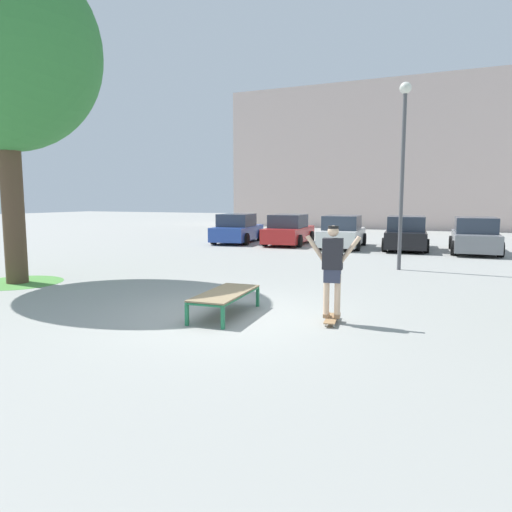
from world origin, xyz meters
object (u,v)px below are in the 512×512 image
object	(u,v)px
tree_near_left	(3,51)
car_grey	(475,237)
car_red	(289,231)
car_white	(342,233)
light_post	(403,149)
skate_box	(225,294)
skateboard	(331,319)
car_blue	(237,229)
car_black	(406,234)
skater	(333,265)

from	to	relation	value
tree_near_left	car_grey	distance (m)	18.03
car_red	tree_near_left	bearing A→B (deg)	-103.32
tree_near_left	car_white	distance (m)	14.98
light_post	tree_near_left	bearing A→B (deg)	-144.40
skate_box	car_white	bearing A→B (deg)	93.78
car_red	car_grey	xyz separation A→B (m)	(8.44, -0.37, 0.00)
skate_box	skateboard	xyz separation A→B (m)	(2.04, 0.29, -0.34)
light_post	car_blue	bearing A→B (deg)	144.05
tree_near_left	car_black	world-z (taller)	tree_near_left
skate_box	skater	xyz separation A→B (m)	(2.04, 0.29, 0.66)
car_grey	car_white	bearing A→B (deg)	-178.97
skater	car_white	bearing A→B (deg)	102.45
tree_near_left	car_black	xyz separation A→B (m)	(8.74, 13.06, -5.34)
tree_near_left	car_red	distance (m)	14.53
skater	light_post	xyz separation A→B (m)	(0.34, 7.23, 2.75)
car_grey	skater	bearing A→B (deg)	-101.32
skater	tree_near_left	bearing A→B (deg)	175.87
car_red	car_white	distance (m)	2.85
skate_box	skater	distance (m)	2.16
skater	car_white	xyz separation A→B (m)	(-2.94, 13.31, -0.38)
tree_near_left	car_white	bearing A→B (deg)	64.94
tree_near_left	car_white	world-z (taller)	tree_near_left
skate_box	car_white	world-z (taller)	car_white
tree_near_left	car_black	bearing A→B (deg)	56.21
car_white	car_black	distance (m)	2.84
skateboard	car_black	bearing A→B (deg)	90.53
skater	car_black	size ratio (longest dim) A/B	0.39
car_blue	car_red	xyz separation A→B (m)	(2.81, 0.10, 0.00)
skateboard	skater	xyz separation A→B (m)	(-0.00, 0.00, 0.99)
car_red	skater	bearing A→B (deg)	-67.35
skateboard	car_red	distance (m)	14.96
skate_box	skateboard	size ratio (longest dim) A/B	2.38
skater	skate_box	bearing A→B (deg)	-171.97
skater	car_red	bearing A→B (deg)	112.65
car_white	car_grey	distance (m)	5.63
car_red	car_blue	bearing A→B (deg)	-178.04
skater	car_grey	size ratio (longest dim) A/B	0.40
skate_box	tree_near_left	bearing A→B (deg)	172.26
car_blue	car_white	bearing A→B (deg)	-3.86
light_post	car_grey	bearing A→B (deg)	69.25
car_grey	car_black	bearing A→B (deg)	174.21
car_black	skateboard	bearing A→B (deg)	-89.47
tree_near_left	car_black	distance (m)	16.60
skate_box	car_white	xyz separation A→B (m)	(-0.90, 13.60, 0.28)
skater	car_white	size ratio (longest dim) A/B	0.39
car_white	tree_near_left	bearing A→B (deg)	-115.06
car_blue	skateboard	bearing A→B (deg)	-57.98
car_red	car_black	xyz separation A→B (m)	(5.63, -0.09, 0.00)
skate_box	light_post	xyz separation A→B (m)	(2.38, 7.52, 3.41)
skater	car_grey	xyz separation A→B (m)	(2.69, 13.41, -0.38)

